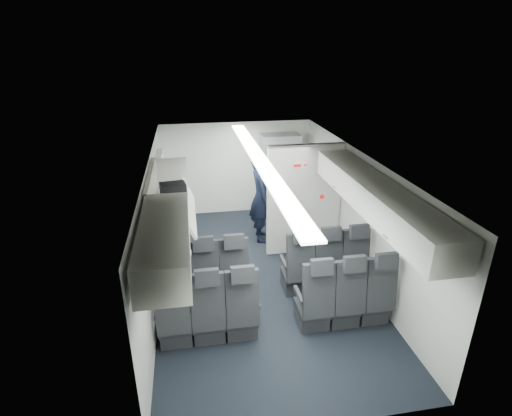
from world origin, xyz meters
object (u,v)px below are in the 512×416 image
object	(u,v)px
galley_unit	(279,175)
flight_attendant	(261,197)
seat_row_front	(266,273)
carry_on_bag	(173,191)
seat_row_mid	(278,308)
boarding_door	(163,200)

from	to	relation	value
galley_unit	flight_attendant	xyz separation A→B (m)	(-0.67, -1.25, -0.03)
galley_unit	seat_row_front	bearing A→B (deg)	-106.28
galley_unit	carry_on_bag	bearing A→B (deg)	-128.10
seat_row_mid	boarding_door	size ratio (longest dim) A/B	1.79
galley_unit	flight_attendant	bearing A→B (deg)	-118.09
seat_row_front	flight_attendant	distance (m)	2.09
seat_row_mid	flight_attendant	distance (m)	2.96
seat_row_mid	carry_on_bag	world-z (taller)	carry_on_bag
galley_unit	flight_attendant	world-z (taller)	galley_unit
seat_row_mid	flight_attendant	size ratio (longest dim) A/B	1.80
seat_row_mid	galley_unit	size ratio (longest dim) A/B	1.75
seat_row_mid	galley_unit	bearing A→B (deg)	77.12
carry_on_bag	boarding_door	bearing A→B (deg)	89.39
seat_row_mid	boarding_door	xyz separation A→B (m)	(-1.64, 2.99, 0.55)
galley_unit	boarding_door	world-z (taller)	galley_unit
seat_row_mid	boarding_door	distance (m)	3.45
flight_attendant	carry_on_bag	size ratio (longest dim) A/B	5.03
seat_row_mid	carry_on_bag	bearing A→B (deg)	138.00
seat_row_mid	galley_unit	world-z (taller)	galley_unit
seat_row_front	seat_row_mid	world-z (taller)	same
boarding_door	flight_attendant	distance (m)	1.92
carry_on_bag	seat_row_mid	bearing A→B (deg)	-51.83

